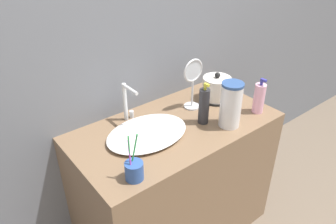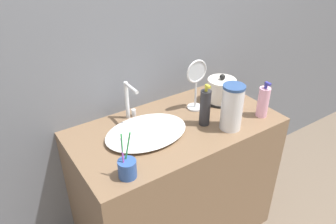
{
  "view_description": "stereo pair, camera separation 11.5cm",
  "coord_description": "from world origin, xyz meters",
  "px_view_note": "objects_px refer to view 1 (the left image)",
  "views": [
    {
      "loc": [
        -0.93,
        -0.82,
        1.75
      ],
      "look_at": [
        -0.05,
        0.29,
        0.9
      ],
      "focal_mm": 35.0,
      "sensor_mm": 36.0,
      "label": 1
    },
    {
      "loc": [
        -0.83,
        -0.88,
        1.75
      ],
      "look_at": [
        -0.05,
        0.29,
        0.9
      ],
      "focal_mm": 35.0,
      "sensor_mm": 36.0,
      "label": 2
    }
  ],
  "objects_px": {
    "electric_kettle": "(216,90)",
    "vanity_mirror": "(193,80)",
    "shampoo_bottle": "(259,98)",
    "water_pitcher": "(231,105)",
    "toothbrush_cup": "(134,170)",
    "faucet": "(127,101)",
    "lotion_bottle": "(204,106)"
  },
  "relations": [
    {
      "from": "toothbrush_cup",
      "to": "shampoo_bottle",
      "type": "bearing_deg",
      "value": 2.06
    },
    {
      "from": "electric_kettle",
      "to": "shampoo_bottle",
      "type": "height_order",
      "value": "shampoo_bottle"
    },
    {
      "from": "toothbrush_cup",
      "to": "water_pitcher",
      "type": "bearing_deg",
      "value": 3.41
    },
    {
      "from": "shampoo_bottle",
      "to": "vanity_mirror",
      "type": "distance_m",
      "value": 0.38
    },
    {
      "from": "faucet",
      "to": "lotion_bottle",
      "type": "height_order",
      "value": "lotion_bottle"
    },
    {
      "from": "shampoo_bottle",
      "to": "water_pitcher",
      "type": "relative_size",
      "value": 0.84
    },
    {
      "from": "faucet",
      "to": "water_pitcher",
      "type": "bearing_deg",
      "value": -43.19
    },
    {
      "from": "electric_kettle",
      "to": "vanity_mirror",
      "type": "xyz_separation_m",
      "value": [
        -0.17,
        0.02,
        0.1
      ]
    },
    {
      "from": "shampoo_bottle",
      "to": "faucet",
      "type": "bearing_deg",
      "value": 148.88
    },
    {
      "from": "electric_kettle",
      "to": "toothbrush_cup",
      "type": "distance_m",
      "value": 0.81
    },
    {
      "from": "vanity_mirror",
      "to": "electric_kettle",
      "type": "bearing_deg",
      "value": -6.92
    },
    {
      "from": "vanity_mirror",
      "to": "water_pitcher",
      "type": "height_order",
      "value": "vanity_mirror"
    },
    {
      "from": "electric_kettle",
      "to": "water_pitcher",
      "type": "height_order",
      "value": "water_pitcher"
    },
    {
      "from": "water_pitcher",
      "to": "electric_kettle",
      "type": "bearing_deg",
      "value": 58.6
    },
    {
      "from": "electric_kettle",
      "to": "lotion_bottle",
      "type": "distance_m",
      "value": 0.27
    },
    {
      "from": "faucet",
      "to": "water_pitcher",
      "type": "height_order",
      "value": "water_pitcher"
    },
    {
      "from": "electric_kettle",
      "to": "vanity_mirror",
      "type": "distance_m",
      "value": 0.2
    },
    {
      "from": "faucet",
      "to": "toothbrush_cup",
      "type": "height_order",
      "value": "toothbrush_cup"
    },
    {
      "from": "vanity_mirror",
      "to": "lotion_bottle",
      "type": "bearing_deg",
      "value": -111.35
    },
    {
      "from": "lotion_bottle",
      "to": "vanity_mirror",
      "type": "distance_m",
      "value": 0.18
    },
    {
      "from": "toothbrush_cup",
      "to": "vanity_mirror",
      "type": "distance_m",
      "value": 0.67
    },
    {
      "from": "vanity_mirror",
      "to": "shampoo_bottle",
      "type": "bearing_deg",
      "value": -46.52
    },
    {
      "from": "electric_kettle",
      "to": "lotion_bottle",
      "type": "relative_size",
      "value": 0.77
    },
    {
      "from": "lotion_bottle",
      "to": "water_pitcher",
      "type": "distance_m",
      "value": 0.14
    },
    {
      "from": "toothbrush_cup",
      "to": "lotion_bottle",
      "type": "xyz_separation_m",
      "value": [
        0.53,
        0.14,
        0.06
      ]
    },
    {
      "from": "toothbrush_cup",
      "to": "shampoo_bottle",
      "type": "relative_size",
      "value": 1.07
    },
    {
      "from": "toothbrush_cup",
      "to": "shampoo_bottle",
      "type": "height_order",
      "value": "toothbrush_cup"
    },
    {
      "from": "toothbrush_cup",
      "to": "shampoo_bottle",
      "type": "distance_m",
      "value": 0.84
    },
    {
      "from": "electric_kettle",
      "to": "water_pitcher",
      "type": "bearing_deg",
      "value": -121.4
    },
    {
      "from": "electric_kettle",
      "to": "toothbrush_cup",
      "type": "bearing_deg",
      "value": -160.04
    },
    {
      "from": "electric_kettle",
      "to": "toothbrush_cup",
      "type": "height_order",
      "value": "toothbrush_cup"
    },
    {
      "from": "faucet",
      "to": "lotion_bottle",
      "type": "distance_m",
      "value": 0.4
    }
  ]
}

